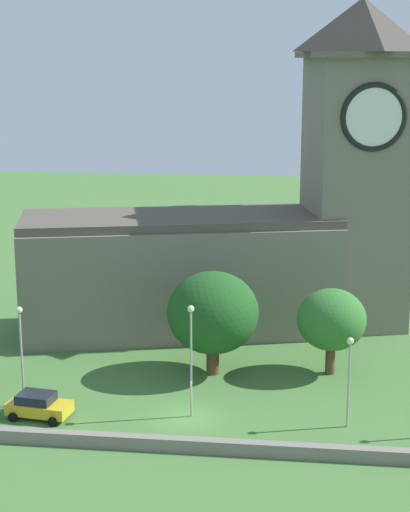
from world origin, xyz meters
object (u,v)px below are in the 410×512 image
(streetlamp_west_mid, at_px, (21,340))
(streetlamp_east_mid, at_px, (349,366))
(church, at_px, (253,227))
(tree_riverside_west, at_px, (213,313))
(tree_riverside_east, at_px, (332,320))
(car_yellow, at_px, (39,405))
(streetlamp_central, at_px, (191,344))

(streetlamp_west_mid, xyz_separation_m, streetlamp_east_mid, (21.48, -0.68, -0.58))
(church, height_order, tree_riverside_west, church)
(tree_riverside_east, bearing_deg, church, 121.59)
(streetlamp_east_mid, distance_m, tree_riverside_east, 9.22)
(car_yellow, bearing_deg, tree_riverside_west, 41.14)
(church, relative_size, tree_riverside_west, 4.40)
(tree_riverside_west, xyz_separation_m, tree_riverside_east, (8.64, 1.06, -0.54))
(church, height_order, streetlamp_central, church)
(streetlamp_west_mid, distance_m, tree_riverside_east, 22.30)
(streetlamp_central, relative_size, streetlamp_east_mid, 1.27)
(church, relative_size, streetlamp_central, 4.51)
(car_yellow, relative_size, tree_riverside_west, 0.56)
(tree_riverside_west, bearing_deg, church, 79.63)
(car_yellow, height_order, tree_riverside_west, tree_riverside_west)
(streetlamp_central, xyz_separation_m, tree_riverside_west, (0.54, 7.76, -0.29))
(car_yellow, xyz_separation_m, streetlamp_east_mid, (19.92, 0.97, 3.25))
(church, height_order, streetlamp_east_mid, church)
(car_yellow, height_order, streetlamp_central, streetlamp_central)
(streetlamp_central, bearing_deg, streetlamp_west_mid, 178.40)
(church, height_order, tree_riverside_east, church)
(car_yellow, bearing_deg, tree_riverside_east, 28.06)
(streetlamp_central, xyz_separation_m, tree_riverside_east, (9.18, 8.82, -0.83))
(church, bearing_deg, tree_riverside_east, -58.41)
(streetlamp_west_mid, bearing_deg, tree_riverside_west, 31.87)
(tree_riverside_west, distance_m, tree_riverside_east, 8.72)
(church, xyz_separation_m, car_yellow, (-12.54, -20.74, -7.96))
(streetlamp_west_mid, bearing_deg, tree_riverside_east, 22.42)
(streetlamp_central, distance_m, tree_riverside_west, 7.79)
(car_yellow, height_order, tree_riverside_east, tree_riverside_east)
(car_yellow, relative_size, tree_riverside_east, 0.66)
(streetlamp_west_mid, xyz_separation_m, tree_riverside_east, (20.61, 8.50, -0.49))
(car_yellow, bearing_deg, streetlamp_west_mid, 133.42)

